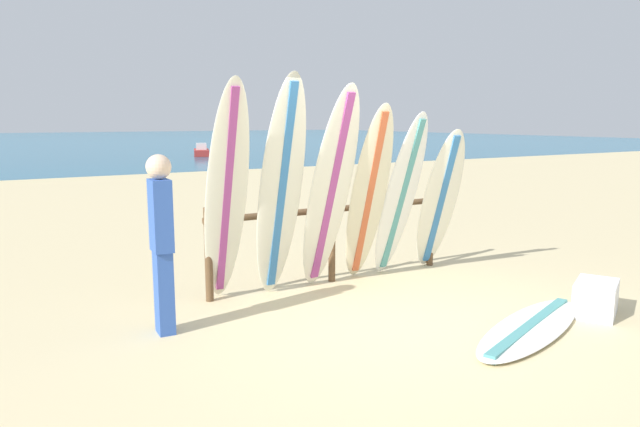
# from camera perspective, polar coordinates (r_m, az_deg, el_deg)

# --- Properties ---
(ground_plane) EXTENTS (120.00, 120.00, 0.00)m
(ground_plane) POSITION_cam_1_polar(r_m,az_deg,el_deg) (6.20, 7.32, -10.36)
(ground_plane) COLOR beige
(ocean_water) EXTENTS (120.00, 80.00, 0.01)m
(ocean_water) POSITION_cam_1_polar(r_m,az_deg,el_deg) (62.74, -27.32, 6.28)
(ocean_water) COLOR #196B93
(ocean_water) RESTS_ON ground
(surfboard_rack) EXTENTS (3.39, 0.09, 1.09)m
(surfboard_rack) POSITION_cam_1_polar(r_m,az_deg,el_deg) (7.42, 1.17, -1.25)
(surfboard_rack) COLOR brown
(surfboard_rack) RESTS_ON ground
(surfboard_leaning_far_left) EXTENTS (0.55, 1.00, 2.51)m
(surfboard_leaning_far_left) POSITION_cam_1_polar(r_m,az_deg,el_deg) (6.40, -9.14, 1.78)
(surfboard_leaning_far_left) COLOR silver
(surfboard_leaning_far_left) RESTS_ON ground
(surfboard_leaning_left) EXTENTS (0.57, 0.75, 2.58)m
(surfboard_leaning_left) POSITION_cam_1_polar(r_m,az_deg,el_deg) (6.61, -3.85, 2.43)
(surfboard_leaning_left) COLOR silver
(surfboard_leaning_left) RESTS_ON ground
(surfboard_leaning_center_left) EXTENTS (0.65, 0.91, 2.48)m
(surfboard_leaning_center_left) POSITION_cam_1_polar(r_m,az_deg,el_deg) (6.90, 1.02, 2.30)
(surfboard_leaning_center_left) COLOR white
(surfboard_leaning_center_left) RESTS_ON ground
(surfboard_leaning_center) EXTENTS (0.64, 1.03, 2.27)m
(surfboard_leaning_center) POSITION_cam_1_polar(r_m,az_deg,el_deg) (7.22, 4.76, 1.73)
(surfboard_leaning_center) COLOR beige
(surfboard_leaning_center) RESTS_ON ground
(surfboard_leaning_center_right) EXTENTS (0.63, 0.84, 2.17)m
(surfboard_leaning_center_right) POSITION_cam_1_polar(r_m,az_deg,el_deg) (7.60, 7.88, 1.70)
(surfboard_leaning_center_right) COLOR white
(surfboard_leaning_center_right) RESTS_ON ground
(surfboard_leaning_right) EXTENTS (0.67, 0.90, 1.96)m
(surfboard_leaning_right) POSITION_cam_1_polar(r_m,az_deg,el_deg) (8.03, 11.63, 1.23)
(surfboard_leaning_right) COLOR white
(surfboard_leaning_right) RESTS_ON ground
(surfboard_lying_on_sand) EXTENTS (2.29, 1.34, 0.08)m
(surfboard_lying_on_sand) POSITION_cam_1_polar(r_m,az_deg,el_deg) (6.23, 19.90, -10.40)
(surfboard_lying_on_sand) COLOR white
(surfboard_lying_on_sand) RESTS_ON ground
(beachgoer_standing) EXTENTS (0.24, 0.29, 1.74)m
(beachgoer_standing) POSITION_cam_1_polar(r_m,az_deg,el_deg) (5.76, -15.22, -2.19)
(beachgoer_standing) COLOR #3359B2
(beachgoer_standing) RESTS_ON ground
(small_boat_offshore) EXTENTS (1.60, 2.80, 0.71)m
(small_boat_offshore) POSITION_cam_1_polar(r_m,az_deg,el_deg) (34.43, -11.51, 5.99)
(small_boat_offshore) COLOR #B22D28
(small_boat_offshore) RESTS_ON ocean_water
(cooler_box) EXTENTS (0.72, 0.64, 0.36)m
(cooler_box) POSITION_cam_1_polar(r_m,az_deg,el_deg) (6.94, 25.34, -7.49)
(cooler_box) COLOR white
(cooler_box) RESTS_ON ground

